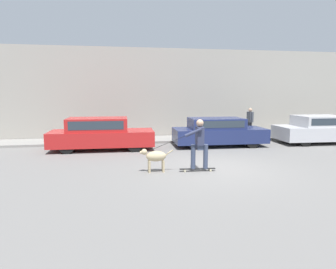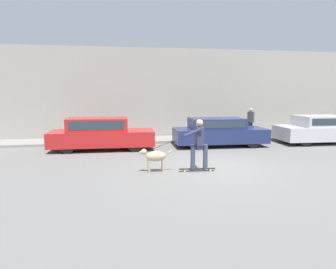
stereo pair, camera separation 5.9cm
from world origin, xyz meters
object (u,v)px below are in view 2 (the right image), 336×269
at_px(pedestrian_with_bag, 250,121).
at_px(parked_car_2, 322,130).
at_px(dog, 155,157).
at_px(skateboarder, 199,142).
at_px(parked_car_1, 219,132).
at_px(fire_hydrant, 263,134).
at_px(parked_car_0, 101,134).

bearing_deg(pedestrian_with_bag, parked_car_2, -38.17).
xyz_separation_m(dog, skateboarder, (1.37, -0.13, 0.44)).
xyz_separation_m(dog, pedestrian_with_bag, (5.97, 6.15, 0.47)).
height_order(parked_car_1, dog, parked_car_1).
relative_size(parked_car_2, fire_hydrant, 6.48).
bearing_deg(parked_car_1, fire_hydrant, 19.53).
relative_size(dog, fire_hydrant, 1.51).
distance_m(dog, skateboarder, 1.45).
bearing_deg(skateboarder, parked_car_1, -112.30).
distance_m(parked_car_0, fire_hydrant, 8.02).
height_order(parked_car_0, pedestrian_with_bag, pedestrian_with_bag).
bearing_deg(dog, parked_car_0, -65.52).
height_order(parked_car_0, parked_car_2, parked_car_0).
relative_size(parked_car_0, parked_car_1, 1.05).
relative_size(dog, pedestrian_with_bag, 0.68).
bearing_deg(parked_car_0, dog, -64.36).
height_order(dog, fire_hydrant, dog).
height_order(parked_car_2, pedestrian_with_bag, pedestrian_with_bag).
height_order(dog, skateboarder, skateboarder).
bearing_deg(fire_hydrant, parked_car_0, -173.79).
distance_m(parked_car_2, pedestrian_with_bag, 3.50).
bearing_deg(parked_car_0, fire_hydrant, 7.51).
bearing_deg(dog, fire_hydrant, -140.79).
bearing_deg(fire_hydrant, pedestrian_with_bag, 96.72).
height_order(parked_car_1, parked_car_2, parked_car_2).
height_order(parked_car_2, fire_hydrant, parked_car_2).
relative_size(parked_car_0, skateboarder, 1.99).
relative_size(parked_car_0, parked_car_2, 1.00).
bearing_deg(dog, parked_car_2, -154.85).
bearing_deg(pedestrian_with_bag, skateboarder, -128.09).
relative_size(parked_car_1, dog, 4.08).
xyz_separation_m(skateboarder, fire_hydrant, (4.74, 5.09, -0.57)).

